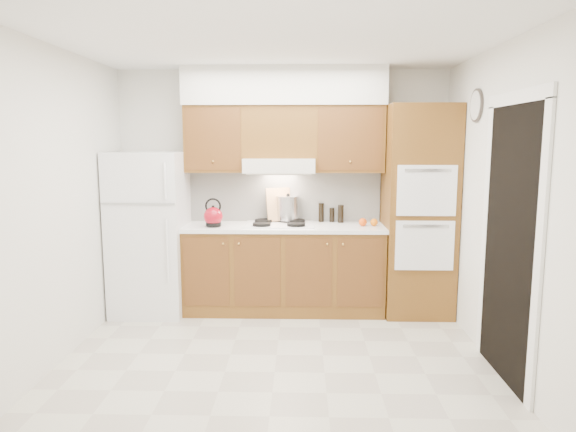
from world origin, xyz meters
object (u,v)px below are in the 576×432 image
Objects in this scene: stock_pot at (288,208)px; fridge at (150,233)px; kettle at (213,216)px; oven_cabinet at (418,211)px.

fridge is at bearing -170.39° from stock_pot.
fridge is 6.74× the size of stock_pot.
stock_pot is (0.78, 0.31, 0.05)m from kettle.
stock_pot reaches higher than kettle.
kettle is at bearing -158.37° from stock_pot.
kettle is at bearing -4.91° from fridge.
fridge is at bearing -179.30° from oven_cabinet.
oven_cabinet is (2.85, 0.03, 0.24)m from fridge.
fridge is 0.78× the size of oven_cabinet.
oven_cabinet is 8.62× the size of stock_pot.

